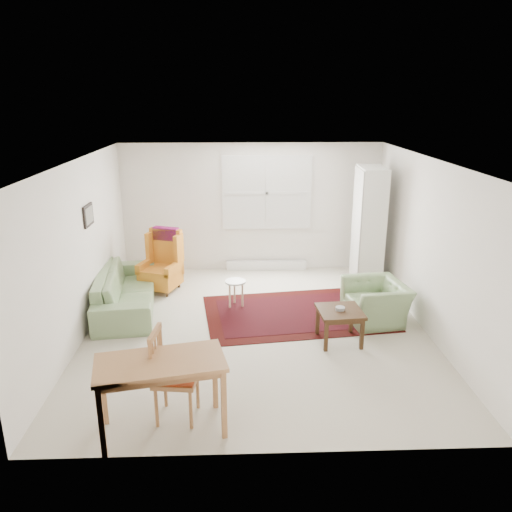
{
  "coord_description": "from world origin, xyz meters",
  "views": [
    {
      "loc": [
        -0.27,
        -6.8,
        3.33
      ],
      "look_at": [
        0.0,
        0.3,
        1.05
      ],
      "focal_mm": 35.0,
      "sensor_mm": 36.0,
      "label": 1
    }
  ],
  "objects_px": {
    "armchair": "(376,298)",
    "desk_chair": "(176,375)",
    "sofa": "(126,282)",
    "stool": "(236,293)",
    "wingback_chair": "(160,261)",
    "cabinet": "(369,227)",
    "coffee_table": "(339,326)",
    "desk": "(162,396)"
  },
  "relations": [
    {
      "from": "armchair",
      "to": "cabinet",
      "type": "xyz_separation_m",
      "value": [
        0.25,
        1.62,
        0.71
      ]
    },
    {
      "from": "armchair",
      "to": "wingback_chair",
      "type": "xyz_separation_m",
      "value": [
        -3.5,
        1.38,
        0.18
      ]
    },
    {
      "from": "wingback_chair",
      "to": "cabinet",
      "type": "bearing_deg",
      "value": 23.58
    },
    {
      "from": "wingback_chair",
      "to": "desk_chair",
      "type": "relative_size",
      "value": 1.07
    },
    {
      "from": "stool",
      "to": "desk",
      "type": "relative_size",
      "value": 0.36
    },
    {
      "from": "cabinet",
      "to": "desk_chair",
      "type": "xyz_separation_m",
      "value": [
        -3.04,
        -3.98,
        -0.56
      ]
    },
    {
      "from": "armchair",
      "to": "desk",
      "type": "relative_size",
      "value": 0.74
    },
    {
      "from": "armchair",
      "to": "wingback_chair",
      "type": "relative_size",
      "value": 0.86
    },
    {
      "from": "wingback_chair",
      "to": "desk",
      "type": "relative_size",
      "value": 0.86
    },
    {
      "from": "coffee_table",
      "to": "desk",
      "type": "distance_m",
      "value": 2.91
    },
    {
      "from": "cabinet",
      "to": "desk_chair",
      "type": "relative_size",
      "value": 2.1
    },
    {
      "from": "wingback_chair",
      "to": "stool",
      "type": "xyz_separation_m",
      "value": [
        1.34,
        -0.77,
        -0.32
      ]
    },
    {
      "from": "coffee_table",
      "to": "desk_chair",
      "type": "relative_size",
      "value": 0.58
    },
    {
      "from": "coffee_table",
      "to": "desk",
      "type": "relative_size",
      "value": 0.47
    },
    {
      "from": "desk_chair",
      "to": "coffee_table",
      "type": "bearing_deg",
      "value": -44.4
    },
    {
      "from": "desk_chair",
      "to": "armchair",
      "type": "bearing_deg",
      "value": -42.92
    },
    {
      "from": "armchair",
      "to": "coffee_table",
      "type": "relative_size",
      "value": 1.58
    },
    {
      "from": "coffee_table",
      "to": "desk_chair",
      "type": "distance_m",
      "value": 2.69
    },
    {
      "from": "wingback_chair",
      "to": "cabinet",
      "type": "xyz_separation_m",
      "value": [
        3.75,
        0.24,
        0.53
      ]
    },
    {
      "from": "coffee_table",
      "to": "desk_chair",
      "type": "xyz_separation_m",
      "value": [
        -2.09,
        -1.67,
        0.27
      ]
    },
    {
      "from": "stool",
      "to": "armchair",
      "type": "bearing_deg",
      "value": -15.89
    },
    {
      "from": "wingback_chair",
      "to": "stool",
      "type": "relative_size",
      "value": 2.4
    },
    {
      "from": "coffee_table",
      "to": "desk",
      "type": "bearing_deg",
      "value": -139.36
    },
    {
      "from": "sofa",
      "to": "cabinet",
      "type": "height_order",
      "value": "cabinet"
    },
    {
      "from": "desk_chair",
      "to": "sofa",
      "type": "bearing_deg",
      "value": 28.21
    },
    {
      "from": "stool",
      "to": "coffee_table",
      "type": "bearing_deg",
      "value": -41.59
    },
    {
      "from": "sofa",
      "to": "desk_chair",
      "type": "height_order",
      "value": "desk_chair"
    },
    {
      "from": "desk",
      "to": "desk_chair",
      "type": "distance_m",
      "value": 0.27
    },
    {
      "from": "desk_chair",
      "to": "wingback_chair",
      "type": "bearing_deg",
      "value": 17.7
    },
    {
      "from": "armchair",
      "to": "desk_chair",
      "type": "xyz_separation_m",
      "value": [
        -2.79,
        -2.36,
        0.14
      ]
    },
    {
      "from": "sofa",
      "to": "armchair",
      "type": "relative_size",
      "value": 2.35
    },
    {
      "from": "cabinet",
      "to": "stool",
      "type": "bearing_deg",
      "value": -154.42
    },
    {
      "from": "wingback_chair",
      "to": "cabinet",
      "type": "distance_m",
      "value": 3.8
    },
    {
      "from": "wingback_chair",
      "to": "coffee_table",
      "type": "height_order",
      "value": "wingback_chair"
    },
    {
      "from": "coffee_table",
      "to": "desk",
      "type": "xyz_separation_m",
      "value": [
        -2.21,
        -1.9,
        0.16
      ]
    },
    {
      "from": "coffee_table",
      "to": "stool",
      "type": "bearing_deg",
      "value": 138.41
    },
    {
      "from": "sofa",
      "to": "armchair",
      "type": "height_order",
      "value": "sofa"
    },
    {
      "from": "desk",
      "to": "sofa",
      "type": "bearing_deg",
      "value": 108.03
    },
    {
      "from": "coffee_table",
      "to": "stool",
      "type": "distance_m",
      "value": 1.96
    },
    {
      "from": "wingback_chair",
      "to": "stool",
      "type": "distance_m",
      "value": 1.57
    },
    {
      "from": "sofa",
      "to": "stool",
      "type": "height_order",
      "value": "sofa"
    },
    {
      "from": "coffee_table",
      "to": "desk",
      "type": "height_order",
      "value": "desk"
    }
  ]
}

